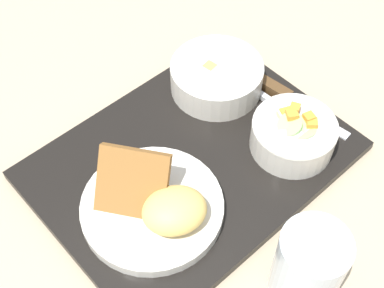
{
  "coord_description": "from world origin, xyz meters",
  "views": [
    {
      "loc": [
        0.26,
        0.35,
        0.62
      ],
      "look_at": [
        0.0,
        0.0,
        0.05
      ],
      "focal_mm": 50.0,
      "sensor_mm": 36.0,
      "label": 1
    }
  ],
  "objects_px": {
    "plate_main": "(155,205)",
    "bowl_soup": "(217,75)",
    "bowl_salad": "(293,133)",
    "spoon": "(280,108)",
    "knife": "(280,94)",
    "glass_water": "(307,271)"
  },
  "relations": [
    {
      "from": "plate_main",
      "to": "knife",
      "type": "distance_m",
      "value": 0.27
    },
    {
      "from": "knife",
      "to": "glass_water",
      "type": "bearing_deg",
      "value": -49.79
    },
    {
      "from": "knife",
      "to": "glass_water",
      "type": "xyz_separation_m",
      "value": [
        0.18,
        0.24,
        0.03
      ]
    },
    {
      "from": "glass_water",
      "to": "plate_main",
      "type": "bearing_deg",
      "value": -65.36
    },
    {
      "from": "bowl_soup",
      "to": "plate_main",
      "type": "height_order",
      "value": "plate_main"
    },
    {
      "from": "bowl_soup",
      "to": "spoon",
      "type": "xyz_separation_m",
      "value": [
        -0.05,
        0.09,
        -0.02
      ]
    },
    {
      "from": "spoon",
      "to": "plate_main",
      "type": "bearing_deg",
      "value": -90.54
    },
    {
      "from": "plate_main",
      "to": "spoon",
      "type": "bearing_deg",
      "value": -171.83
    },
    {
      "from": "bowl_salad",
      "to": "glass_water",
      "type": "xyz_separation_m",
      "value": [
        0.13,
        0.16,
        0.01
      ]
    },
    {
      "from": "bowl_soup",
      "to": "knife",
      "type": "distance_m",
      "value": 0.1
    },
    {
      "from": "knife",
      "to": "spoon",
      "type": "bearing_deg",
      "value": -53.22
    },
    {
      "from": "bowl_soup",
      "to": "spoon",
      "type": "bearing_deg",
      "value": 117.16
    },
    {
      "from": "knife",
      "to": "spoon",
      "type": "relative_size",
      "value": 1.15
    },
    {
      "from": "bowl_salad",
      "to": "spoon",
      "type": "height_order",
      "value": "bowl_salad"
    },
    {
      "from": "bowl_salad",
      "to": "glass_water",
      "type": "bearing_deg",
      "value": 50.48
    },
    {
      "from": "plate_main",
      "to": "knife",
      "type": "xyz_separation_m",
      "value": [
        -0.27,
        -0.06,
        -0.01
      ]
    },
    {
      "from": "bowl_soup",
      "to": "plate_main",
      "type": "relative_size",
      "value": 0.76
    },
    {
      "from": "bowl_salad",
      "to": "knife",
      "type": "relative_size",
      "value": 0.71
    },
    {
      "from": "bowl_salad",
      "to": "knife",
      "type": "height_order",
      "value": "bowl_salad"
    },
    {
      "from": "glass_water",
      "to": "spoon",
      "type": "bearing_deg",
      "value": -127.14
    },
    {
      "from": "plate_main",
      "to": "bowl_soup",
      "type": "bearing_deg",
      "value": -147.09
    },
    {
      "from": "plate_main",
      "to": "knife",
      "type": "height_order",
      "value": "plate_main"
    }
  ]
}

